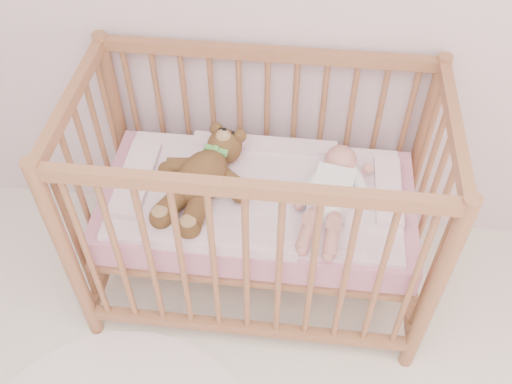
# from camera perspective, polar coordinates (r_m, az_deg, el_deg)

# --- Properties ---
(crib) EXTENTS (1.36, 0.76, 1.00)m
(crib) POSITION_cam_1_polar(r_m,az_deg,el_deg) (2.25, 0.14, -1.13)
(crib) COLOR #A36845
(crib) RESTS_ON floor
(mattress) EXTENTS (1.22, 0.62, 0.13)m
(mattress) POSITION_cam_1_polar(r_m,az_deg,el_deg) (2.26, 0.14, -1.38)
(mattress) COLOR #C87D90
(mattress) RESTS_ON crib
(blanket) EXTENTS (1.10, 0.58, 0.06)m
(blanket) POSITION_cam_1_polar(r_m,az_deg,el_deg) (2.21, 0.15, -0.10)
(blanket) COLOR #E29CB5
(blanket) RESTS_ON mattress
(baby) EXTENTS (0.36, 0.60, 0.13)m
(baby) POSITION_cam_1_polar(r_m,az_deg,el_deg) (2.14, 7.60, 0.23)
(baby) COLOR white
(baby) RESTS_ON blanket
(teddy_bear) EXTENTS (0.54, 0.65, 0.16)m
(teddy_bear) POSITION_cam_1_polar(r_m,az_deg,el_deg) (2.16, -5.39, 1.49)
(teddy_bear) COLOR brown
(teddy_bear) RESTS_ON blanket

